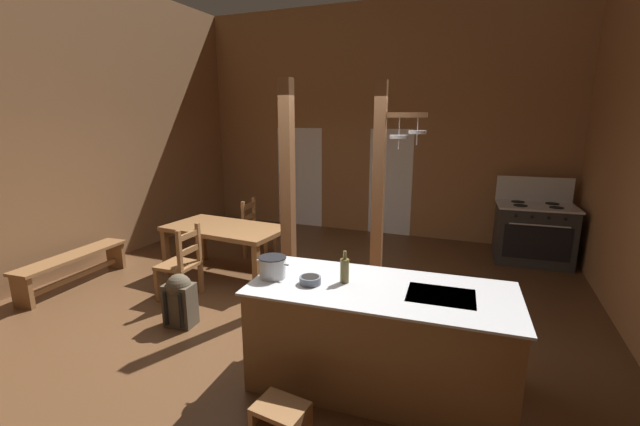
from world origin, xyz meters
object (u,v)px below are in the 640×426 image
dining_table (225,232)px  step_stool (281,421)px  ladderback_chair_near_window (257,229)px  stove_range (533,232)px  stockpot_on_counter (273,267)px  mixing_bowl_on_counter (310,280)px  backpack (180,298)px  kitchen_island (379,337)px  bottle_tall_on_counter (345,270)px  ladderback_chair_by_post (182,264)px  bench_along_left_wall (73,264)px

dining_table → step_stool: bearing=-49.5°
step_stool → ladderback_chair_near_window: (-2.23, 3.50, 0.27)m
stove_range → dining_table: (-4.18, -2.31, 0.17)m
dining_table → stockpot_on_counter: 2.51m
ladderback_chair_near_window → mixing_bowl_on_counter: size_ratio=5.22×
stove_range → backpack: (-3.80, -3.76, -0.17)m
kitchen_island → stove_range: stove_range is taller
bottle_tall_on_counter → stove_range: bearing=65.3°
mixing_bowl_on_counter → ladderback_chair_by_post: bearing=156.4°
step_stool → ladderback_chair_by_post: (-2.27, 1.71, 0.27)m
backpack → stockpot_on_counter: size_ratio=1.91×
stockpot_on_counter → bottle_tall_on_counter: bottle_tall_on_counter is taller
step_stool → mixing_bowl_on_counter: bearing=97.2°
mixing_bowl_on_counter → bottle_tall_on_counter: 0.30m
step_stool → bench_along_left_wall: bench_along_left_wall is taller
backpack → bottle_tall_on_counter: bearing=-6.4°
ladderback_chair_by_post → bottle_tall_on_counter: 2.63m
ladderback_chair_near_window → stockpot_on_counter: bearing=-56.9°
mixing_bowl_on_counter → bottle_tall_on_counter: bottle_tall_on_counter is taller
ladderback_chair_by_post → backpack: bearing=-52.2°
mixing_bowl_on_counter → bottle_tall_on_counter: (0.26, 0.14, 0.08)m
bench_along_left_wall → backpack: backpack is taller
ladderback_chair_near_window → step_stool: bearing=-57.5°
ladderback_chair_by_post → stove_range: bearing=36.6°
ladderback_chair_near_window → dining_table: bearing=-87.6°
ladderback_chair_near_window → backpack: ladderback_chair_near_window is taller
stockpot_on_counter → mixing_bowl_on_counter: stockpot_on_counter is taller
ladderback_chair_by_post → backpack: 0.76m
kitchen_island → mixing_bowl_on_counter: (-0.57, -0.14, 0.48)m
backpack → stove_range: bearing=44.7°
ladderback_chair_by_post → mixing_bowl_on_counter: (2.18, -0.95, 0.48)m
kitchen_island → step_stool: (-0.48, -0.90, -0.27)m
step_stool → ladderback_chair_near_window: bearing=122.5°
dining_table → ladderback_chair_by_post: size_ratio=1.85×
stove_range → bottle_tall_on_counter: 4.41m
bottle_tall_on_counter → kitchen_island: bearing=1.5°
step_stool → mixing_bowl_on_counter: size_ratio=2.15×
kitchen_island → bench_along_left_wall: size_ratio=1.38×
kitchen_island → stove_range: (1.51, 3.97, 0.04)m
kitchen_island → stockpot_on_counter: (-0.93, -0.13, 0.54)m
step_stool → stockpot_on_counter: 1.21m
kitchen_island → bottle_tall_on_counter: bearing=-178.5°
stove_range → stockpot_on_counter: bearing=-120.8°
stove_range → dining_table: bearing=-151.0°
ladderback_chair_near_window → bench_along_left_wall: (-1.69, -2.02, -0.14)m
ladderback_chair_near_window → ladderback_chair_by_post: bearing=-91.5°
mixing_bowl_on_counter → kitchen_island: bearing=14.2°
dining_table → bench_along_left_wall: 2.08m
stockpot_on_counter → bench_along_left_wall: bearing=168.6°
backpack → dining_table: bearing=104.5°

